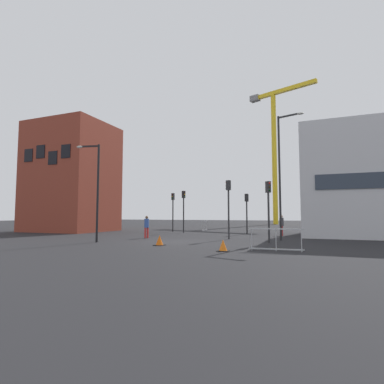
# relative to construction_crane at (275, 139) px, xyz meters

# --- Properties ---
(ground) EXTENTS (160.00, 160.00, 0.00)m
(ground) POSITION_rel_construction_crane_xyz_m (-2.25, -39.69, -15.97)
(ground) COLOR black
(brick_building) EXTENTS (8.02, 6.92, 11.40)m
(brick_building) POSITION_rel_construction_crane_xyz_m (-17.78, -32.38, -10.27)
(brick_building) COLOR brown
(brick_building) RESTS_ON ground
(construction_crane) EXTENTS (12.48, 5.35, 25.43)m
(construction_crane) POSITION_rel_construction_crane_xyz_m (0.00, 0.00, 0.00)
(construction_crane) COLOR yellow
(construction_crane) RESTS_ON ground
(streetlamp_tall) EXTENTS (1.75, 0.64, 8.56)m
(streetlamp_tall) POSITION_rel_construction_crane_xyz_m (4.22, -36.24, -11.02)
(streetlamp_tall) COLOR #232326
(streetlamp_tall) RESTS_ON ground
(streetlamp_short) EXTENTS (1.56, 0.51, 6.24)m
(streetlamp_short) POSITION_rel_construction_crane_xyz_m (-6.79, -41.97, -12.26)
(streetlamp_short) COLOR black
(streetlamp_short) RESTS_ON ground
(traffic_light_median) EXTENTS (0.32, 0.39, 3.63)m
(traffic_light_median) POSITION_rel_construction_crane_xyz_m (0.57, -30.25, -13.51)
(traffic_light_median) COLOR #232326
(traffic_light_median) RESTS_ON ground
(traffic_light_verge) EXTENTS (0.36, 0.38, 3.79)m
(traffic_light_verge) POSITION_rel_construction_crane_xyz_m (3.56, -38.48, -13.42)
(traffic_light_verge) COLOR #2D2D30
(traffic_light_verge) RESTS_ON ground
(traffic_light_island) EXTENTS (0.39, 0.34, 4.06)m
(traffic_light_island) POSITION_rel_construction_crane_xyz_m (-5.57, -30.47, -13.25)
(traffic_light_island) COLOR #232326
(traffic_light_island) RESTS_ON ground
(traffic_light_near) EXTENTS (0.25, 0.37, 3.98)m
(traffic_light_near) POSITION_rel_construction_crane_xyz_m (-7.38, -29.08, -13.30)
(traffic_light_near) COLOR #232326
(traffic_light_near) RESTS_ON ground
(traffic_light_crosswalk) EXTENTS (0.39, 0.31, 4.20)m
(traffic_light_crosswalk) POSITION_rel_construction_crane_xyz_m (0.50, -36.47, -13.17)
(traffic_light_crosswalk) COLOR #2D2D30
(traffic_light_crosswalk) RESTS_ON ground
(pedestrian_walking) EXTENTS (0.34, 0.34, 1.71)m
(pedestrian_walking) POSITION_rel_construction_crane_xyz_m (3.68, -31.41, -14.98)
(pedestrian_walking) COLOR red
(pedestrian_walking) RESTS_ON ground
(pedestrian_waiting) EXTENTS (0.34, 0.34, 1.64)m
(pedestrian_waiting) POSITION_rel_construction_crane_xyz_m (-5.44, -37.76, -15.02)
(pedestrian_waiting) COLOR red
(pedestrian_waiting) RESTS_ON ground
(safety_barrier_rear) EXTENTS (0.11, 1.86, 1.08)m
(safety_barrier_rear) POSITION_rel_construction_crane_xyz_m (-4.86, -26.27, -15.41)
(safety_barrier_rear) COLOR #9EA0A5
(safety_barrier_rear) RESTS_ON ground
(safety_barrier_left_run) EXTENTS (2.53, 0.25, 1.08)m
(safety_barrier_left_run) POSITION_rel_construction_crane_xyz_m (4.39, -42.56, -15.41)
(safety_barrier_left_run) COLOR #B2B5BA
(safety_barrier_left_run) RESTS_ON ground
(traffic_cone_by_barrier) EXTENTS (0.54, 0.54, 0.54)m
(traffic_cone_by_barrier) POSITION_rel_construction_crane_xyz_m (2.04, -43.46, -15.72)
(traffic_cone_by_barrier) COLOR black
(traffic_cone_by_barrier) RESTS_ON ground
(traffic_cone_orange) EXTENTS (0.57, 0.57, 0.58)m
(traffic_cone_orange) POSITION_rel_construction_crane_xyz_m (-2.03, -42.16, -15.71)
(traffic_cone_orange) COLOR black
(traffic_cone_orange) RESTS_ON ground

